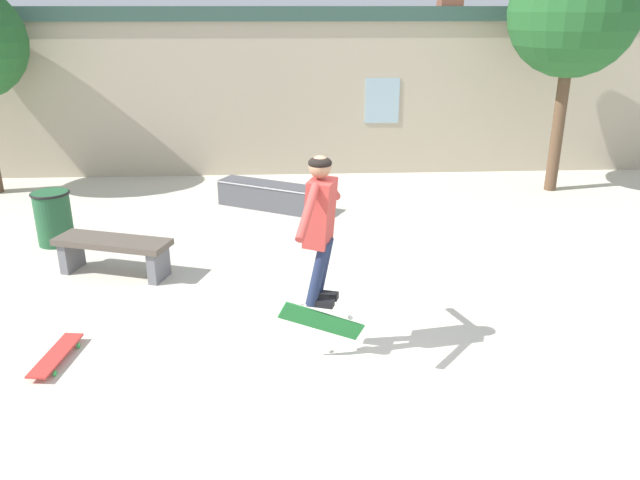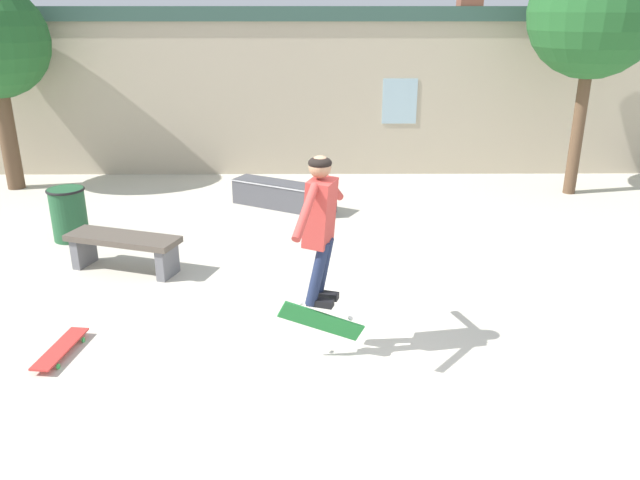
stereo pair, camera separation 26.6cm
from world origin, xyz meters
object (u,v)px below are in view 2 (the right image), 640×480
(tree_right, at_px, (595,13))
(skateboard_flipping, at_px, (321,321))
(skater, at_px, (320,218))
(skate_ledge, at_px, (284,195))
(trash_bin, at_px, (69,213))
(skateboard_resting, at_px, (61,348))
(park_bench, at_px, (124,246))

(tree_right, height_order, skateboard_flipping, tree_right)
(skater, relative_size, skateboard_flipping, 1.70)
(skate_ledge, height_order, trash_bin, trash_bin)
(skateboard_resting, bearing_deg, skater, 97.12)
(skateboard_flipping, bearing_deg, skater, 90.28)
(tree_right, xyz_separation_m, skater, (-4.78, -5.82, -1.75))
(skateboard_resting, bearing_deg, skate_ledge, 164.75)
(park_bench, relative_size, skate_ledge, 0.86)
(tree_right, relative_size, park_bench, 2.73)
(park_bench, distance_m, trash_bin, 1.67)
(skater, bearing_deg, skateboard_resting, -161.74)
(skater, xyz_separation_m, skateboard_flipping, (0.01, -0.08, -1.05))
(trash_bin, distance_m, skateboard_resting, 3.56)
(park_bench, height_order, skateboard_resting, park_bench)
(skateboard_resting, bearing_deg, park_bench, -174.13)
(tree_right, xyz_separation_m, skateboard_flipping, (-4.77, -5.90, -2.80))
(skate_ledge, xyz_separation_m, skater, (0.61, -4.94, 1.24))
(skate_ledge, xyz_separation_m, trash_bin, (-3.15, -1.58, 0.20))
(park_bench, relative_size, skater, 1.09)
(tree_right, distance_m, skateboard_flipping, 8.08)
(trash_bin, xyz_separation_m, skateboard_flipping, (3.77, -3.44, -0.01))
(skater, bearing_deg, trash_bin, 156.53)
(park_bench, distance_m, skater, 3.56)
(skate_ledge, height_order, skater, skater)
(trash_bin, xyz_separation_m, skater, (3.76, -3.37, 1.04))
(skate_ledge, bearing_deg, tree_right, 38.34)
(trash_bin, height_order, skater, skater)
(tree_right, height_order, trash_bin, tree_right)
(park_bench, bearing_deg, skateboard_resting, -73.41)
(skate_ledge, xyz_separation_m, skateboard_resting, (-2.04, -4.94, -0.15))
(skater, relative_size, skateboard_resting, 1.71)
(skater, xyz_separation_m, skateboard_resting, (-2.65, 0.00, -1.40))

